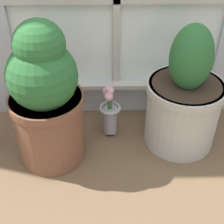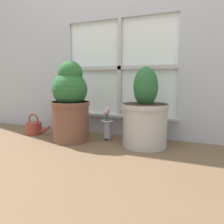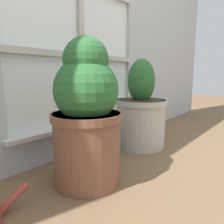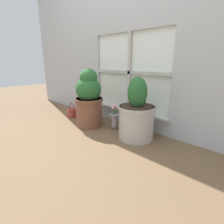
# 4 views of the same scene
# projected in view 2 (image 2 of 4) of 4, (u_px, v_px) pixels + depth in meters

# --- Properties ---
(ground_plane) EXTENTS (10.00, 10.00, 0.00)m
(ground_plane) POSITION_uv_depth(u_px,v_px,m) (90.00, 154.00, 1.63)
(ground_plane) COLOR brown
(wall_with_window) EXTENTS (4.40, 0.10, 2.50)m
(wall_with_window) POSITION_uv_depth(u_px,v_px,m) (121.00, 0.00, 2.03)
(wall_with_window) COLOR #B2B7BC
(wall_with_window) RESTS_ON ground_plane
(potted_plant_left) EXTENTS (0.35, 0.35, 0.71)m
(potted_plant_left) POSITION_uv_depth(u_px,v_px,m) (70.00, 103.00, 1.94)
(potted_plant_left) COLOR brown
(potted_plant_left) RESTS_ON ground_plane
(potted_plant_right) EXTENTS (0.38, 0.38, 0.65)m
(potted_plant_right) POSITION_uv_depth(u_px,v_px,m) (145.00, 116.00, 1.79)
(potted_plant_right) COLOR #B7B2A8
(potted_plant_right) RESTS_ON ground_plane
(flower_vase) EXTENTS (0.12, 0.12, 0.30)m
(flower_vase) POSITION_uv_depth(u_px,v_px,m) (107.00, 124.00, 1.99)
(flower_vase) COLOR #99939E
(flower_vase) RESTS_ON ground_plane
(watering_can) EXTENTS (0.28, 0.16, 0.21)m
(watering_can) POSITION_uv_depth(u_px,v_px,m) (34.00, 128.00, 2.21)
(watering_can) COLOR #99382D
(watering_can) RESTS_ON ground_plane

